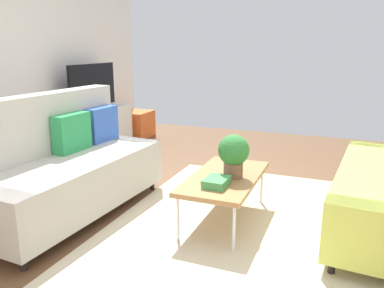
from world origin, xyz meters
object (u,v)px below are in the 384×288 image
Objects in this scene: table_book_0 at (216,184)px; vase_1 at (71,109)px; storage_trunk at (138,124)px; potted_plant at (234,153)px; couch_beige at (65,167)px; coffee_table at (225,179)px; tv_console at (94,131)px; tv at (93,87)px; bottle_0 at (83,107)px; vase_0 at (63,110)px.

table_book_0 is 2.84m from vase_1.
potted_plant is (-2.59, -2.42, 0.41)m from storage_trunk.
couch_beige is at bearing 94.57° from table_book_0.
vase_1 is at bearing 66.84° from coffee_table.
coffee_table is 0.79× the size of tv_console.
tv_console is 1.11m from storage_trunk.
table_book_0 is (-0.26, -0.01, 0.04)m from coffee_table.
coffee_table is at bearing -121.58° from tv.
couch_beige reaches higher than bottle_0.
couch_beige is 1.69m from vase_0.
tv_console is 9.43× the size of vase_0.
table_book_0 is 1.96× the size of vase_1.
vase_0 is 1.03× the size of bottle_0.
potted_plant reaches higher than storage_trunk.
storage_trunk is (2.59, 2.34, -0.17)m from coffee_table.
tv_console is 2.69× the size of storage_trunk.
potted_plant is 2.78m from vase_1.
tv reaches higher than vase_0.
potted_plant reaches higher than table_book_0.
storage_trunk is 3.57m from potted_plant.
storage_trunk is at bearing -159.44° from couch_beige.
bottle_0 is at bearing -145.04° from couch_beige.
couch_beige is 2.18m from tv.
tv reaches higher than vase_1.
table_book_0 is 1.67× the size of bottle_0.
tv_console is 3.01m from table_book_0.
table_book_0 is 1.62× the size of vase_0.
coffee_table is at bearing 84.57° from potted_plant.
vase_1 reaches higher than table_book_0.
vase_0 is at bearing 180.00° from vase_1.
storage_trunk is at bearing 42.12° from coffee_table.
potted_plant is at bearing -120.92° from tv.
table_book_0 is at bearing -118.01° from vase_1.
tv is at bearing 175.84° from storage_trunk.
vase_0 is at bearing 175.07° from tv_console.
potted_plant is at bearing -116.22° from bottle_0.
table_book_0 is at bearing -115.11° from vase_0.
vase_0 reaches higher than tv_console.
coffee_table is 2.67m from vase_0.
bottle_0 is at bearing -31.51° from vase_1.
vase_1 is (-0.42, 0.05, 0.38)m from tv_console.
bottle_0 is at bearing -171.74° from tv_console.
vase_1 is (1.07, 2.57, 0.07)m from potted_plant.
tv is at bearing -90.00° from tv_console.
table_book_0 is (-2.85, -2.35, 0.22)m from storage_trunk.
tv is 0.50m from vase_1.
potted_plant is at bearing -14.37° from table_book_0.
vase_1 is (1.07, 2.49, 0.31)m from coffee_table.
bottle_0 is at bearing 63.78° from potted_plant.
bottle_0 reaches higher than storage_trunk.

